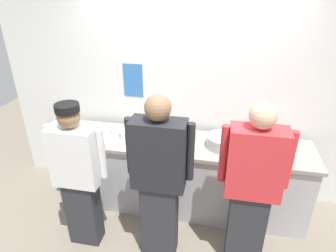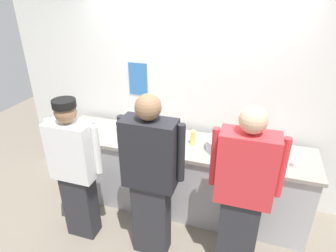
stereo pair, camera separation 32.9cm
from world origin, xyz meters
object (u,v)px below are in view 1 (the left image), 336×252
object	(u,v)px
sheet_tray	(163,139)
plate_stack_front	(275,146)
chef_far_right	(252,186)
plate_stack_rear	(128,133)
ramekin_orange_sauce	(114,131)
mixing_bowl_steel	(223,142)
squeeze_bottle_primary	(257,134)
chef_near_left	(78,174)
chef_center	(159,178)
squeeze_bottle_secondary	(193,135)
ramekin_green_sauce	(246,147)
chefs_knife	(84,130)
ramekin_red_sauce	(103,139)
ramekin_yellow_sauce	(295,156)

from	to	relation	value
sheet_tray	plate_stack_front	bearing A→B (deg)	3.24
chef_far_right	plate_stack_rear	size ratio (longest dim) A/B	8.38
ramekin_orange_sauce	plate_stack_rear	bearing A→B (deg)	-17.80
mixing_bowl_steel	squeeze_bottle_primary	bearing A→B (deg)	28.34
mixing_bowl_steel	ramekin_orange_sauce	world-z (taller)	mixing_bowl_steel
chef_near_left	ramekin_orange_sauce	size ratio (longest dim) A/B	17.88
chef_center	sheet_tray	xyz separation A→B (m)	(-0.12, 0.72, -0.00)
squeeze_bottle_secondary	squeeze_bottle_primary	bearing A→B (deg)	13.94
chef_far_right	chef_center	bearing A→B (deg)	-176.05
chef_far_right	plate_stack_front	size ratio (longest dim) A/B	7.07
plate_stack_front	plate_stack_rear	size ratio (longest dim) A/B	1.19
chef_far_right	sheet_tray	world-z (taller)	chef_far_right
plate_stack_rear	ramekin_orange_sauce	bearing A→B (deg)	162.20
chef_far_right	plate_stack_rear	xyz separation A→B (m)	(-1.39, 0.68, 0.04)
mixing_bowl_steel	ramekin_green_sauce	distance (m)	0.25
chef_far_right	ramekin_orange_sauce	xyz separation A→B (m)	(-1.59, 0.74, 0.02)
mixing_bowl_steel	squeeze_bottle_secondary	size ratio (longest dim) A/B	1.81
ramekin_orange_sauce	chefs_knife	distance (m)	0.39
chef_center	chefs_knife	bearing A→B (deg)	145.59
chef_far_right	ramekin_orange_sauce	distance (m)	1.75
squeeze_bottle_secondary	ramekin_green_sauce	world-z (taller)	squeeze_bottle_secondary
chef_near_left	ramekin_red_sauce	size ratio (longest dim) A/B	15.79
mixing_bowl_steel	ramekin_yellow_sauce	bearing A→B (deg)	-7.21
ramekin_red_sauce	ramekin_yellow_sauce	xyz separation A→B (m)	(2.09, 0.04, 0.00)
plate_stack_front	ramekin_yellow_sauce	xyz separation A→B (m)	(0.18, -0.18, -0.00)
plate_stack_rear	squeeze_bottle_primary	bearing A→B (deg)	6.87
plate_stack_front	squeeze_bottle_secondary	distance (m)	0.90
chef_near_left	ramekin_orange_sauce	distance (m)	0.82
chef_center	ramekin_orange_sauce	world-z (taller)	chef_center
chef_far_right	sheet_tray	distance (m)	1.17
ramekin_red_sauce	chefs_knife	world-z (taller)	ramekin_red_sauce
squeeze_bottle_primary	ramekin_green_sauce	world-z (taller)	squeeze_bottle_primary
sheet_tray	chefs_knife	xyz separation A→B (m)	(-1.01, 0.05, -0.01)
plate_stack_rear	ramekin_red_sauce	xyz separation A→B (m)	(-0.24, -0.16, -0.02)
chef_far_right	sheet_tray	size ratio (longest dim) A/B	3.52
sheet_tray	squeeze_bottle_primary	xyz separation A→B (m)	(1.05, 0.19, 0.08)
chef_far_right	plate_stack_front	world-z (taller)	chef_far_right
mixing_bowl_steel	sheet_tray	size ratio (longest dim) A/B	0.72
chef_near_left	plate_stack_front	distance (m)	2.11
plate_stack_front	squeeze_bottle_primary	size ratio (longest dim) A/B	1.22
plate_stack_front	ramekin_red_sauce	distance (m)	1.93
chef_near_left	chef_center	size ratio (longest dim) A/B	0.92
chef_center	squeeze_bottle_secondary	distance (m)	0.78
chef_center	squeeze_bottle_secondary	xyz separation A→B (m)	(0.23, 0.74, 0.08)
chef_near_left	chefs_knife	xyz separation A→B (m)	(-0.31, 0.79, 0.06)
plate_stack_rear	ramekin_orange_sauce	xyz separation A→B (m)	(-0.20, 0.07, -0.02)
squeeze_bottle_primary	chef_far_right	bearing A→B (deg)	-96.03
plate_stack_front	sheet_tray	size ratio (longest dim) A/B	0.50
plate_stack_front	chefs_knife	xyz separation A→B (m)	(-2.26, -0.02, -0.02)
plate_stack_rear	ramekin_green_sauce	world-z (taller)	plate_stack_rear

